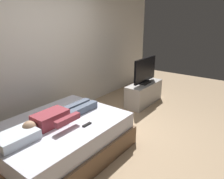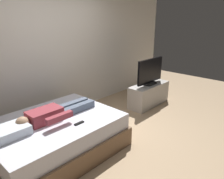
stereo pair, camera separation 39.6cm
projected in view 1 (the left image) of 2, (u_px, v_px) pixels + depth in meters
name	position (u px, v px, depth m)	size (l,w,h in m)	color
ground_plane	(118.00, 143.00, 3.53)	(10.00, 10.00, 0.00)	tan
back_wall	(63.00, 46.00, 4.32)	(6.40, 0.10, 2.80)	silver
bed	(60.00, 139.00, 3.15)	(1.91, 1.45, 0.54)	brown
pillow	(16.00, 138.00, 2.56)	(0.48, 0.34, 0.12)	white
person	(59.00, 116.00, 3.07)	(1.26, 0.46, 0.18)	#993842
remote	(87.00, 125.00, 2.97)	(0.15, 0.04, 0.02)	black
tv_stand	(144.00, 93.00, 5.07)	(1.10, 0.40, 0.50)	#B7B2AD
tv	(145.00, 71.00, 4.90)	(0.88, 0.20, 0.59)	black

